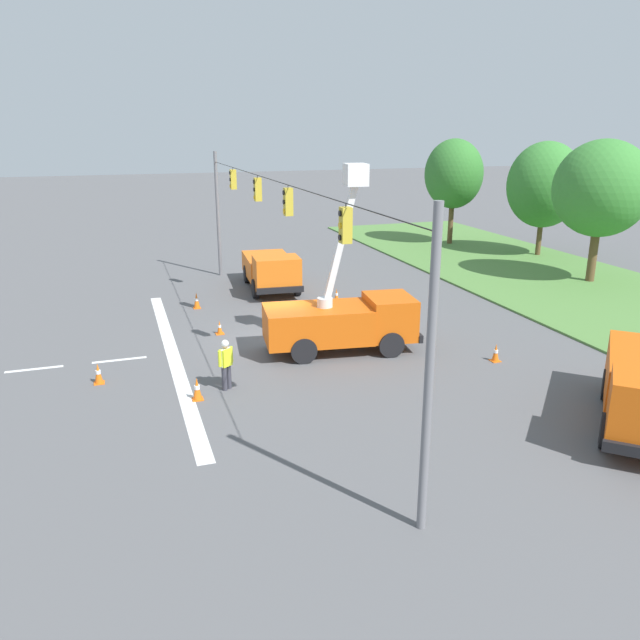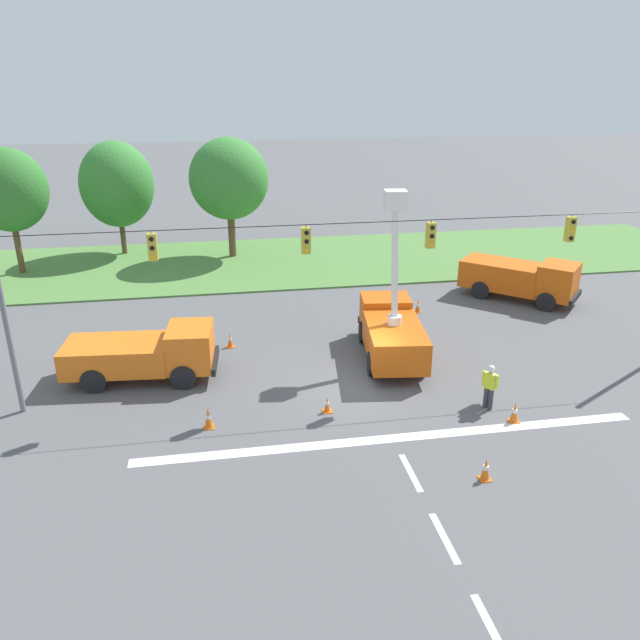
# 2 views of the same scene
# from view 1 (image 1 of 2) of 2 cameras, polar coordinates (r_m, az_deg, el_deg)

# --- Properties ---
(ground_plane) EXTENTS (200.00, 200.00, 0.00)m
(ground_plane) POSITION_cam_1_polar(r_m,az_deg,el_deg) (25.75, -4.14, -2.12)
(ground_plane) COLOR #565659
(grass_verge) EXTENTS (56.00, 12.00, 0.10)m
(grass_verge) POSITION_cam_1_polar(r_m,az_deg,el_deg) (34.62, 26.09, 1.30)
(grass_verge) COLOR #517F3D
(grass_verge) RESTS_ON ground
(lane_markings) EXTENTS (17.60, 15.25, 0.01)m
(lane_markings) POSITION_cam_1_polar(r_m,az_deg,el_deg) (25.07, -16.68, -3.38)
(lane_markings) COLOR silver
(lane_markings) RESTS_ON ground
(signal_gantry) EXTENTS (26.20, 0.33, 7.20)m
(signal_gantry) POSITION_cam_1_polar(r_m,az_deg,el_deg) (24.59, -4.36, 7.98)
(signal_gantry) COLOR slate
(signal_gantry) RESTS_ON ground
(tree_far_west) EXTENTS (4.61, 4.12, 7.72)m
(tree_far_west) POSITION_cam_1_polar(r_m,az_deg,el_deg) (47.77, 12.13, 12.92)
(tree_far_west) COLOR brown
(tree_far_west) RESTS_ON ground
(tree_west) EXTENTS (4.82, 4.97, 7.64)m
(tree_west) POSITION_cam_1_polar(r_m,az_deg,el_deg) (45.01, 19.85, 11.54)
(tree_west) COLOR brown
(tree_west) RESTS_ON ground
(tree_centre) EXTENTS (5.16, 5.20, 7.93)m
(tree_centre) POSITION_cam_1_polar(r_m,az_deg,el_deg) (38.11, 24.35, 10.87)
(tree_centre) COLOR brown
(tree_centre) RESTS_ON ground
(utility_truck_bucket_lift) EXTENTS (3.02, 6.24, 7.24)m
(utility_truck_bucket_lift) POSITION_cam_1_polar(r_m,az_deg,el_deg) (24.43, 2.09, 0.24)
(utility_truck_bucket_lift) COLOR #D6560F
(utility_truck_bucket_lift) RESTS_ON ground
(utility_truck_support_near) EXTENTS (6.23, 2.90, 2.15)m
(utility_truck_support_near) POSITION_cam_1_polar(r_m,az_deg,el_deg) (34.00, -4.49, 4.63)
(utility_truck_support_near) COLOR orange
(utility_truck_support_near) RESTS_ON ground
(road_worker) EXTENTS (0.43, 0.55, 1.77)m
(road_worker) POSITION_cam_1_polar(r_m,az_deg,el_deg) (21.17, -8.61, -3.78)
(road_worker) COLOR #383842
(road_worker) RESTS_ON ground
(traffic_cone_foreground_left) EXTENTS (0.36, 0.36, 0.67)m
(traffic_cone_foreground_left) POSITION_cam_1_polar(r_m,az_deg,el_deg) (31.71, 1.52, 2.27)
(traffic_cone_foreground_left) COLOR orange
(traffic_cone_foreground_left) RESTS_ON ground
(traffic_cone_foreground_right) EXTENTS (0.36, 0.36, 0.70)m
(traffic_cone_foreground_right) POSITION_cam_1_polar(r_m,az_deg,el_deg) (24.56, 15.77, -2.90)
(traffic_cone_foreground_right) COLOR orange
(traffic_cone_foreground_right) RESTS_ON ground
(traffic_cone_mid_left) EXTENTS (0.36, 0.36, 0.76)m
(traffic_cone_mid_left) POSITION_cam_1_polar(r_m,az_deg,el_deg) (20.77, -11.17, -6.19)
(traffic_cone_mid_left) COLOR orange
(traffic_cone_mid_left) RESTS_ON ground
(traffic_cone_mid_right) EXTENTS (0.36, 0.36, 0.79)m
(traffic_cone_mid_right) POSITION_cam_1_polar(r_m,az_deg,el_deg) (31.09, -11.22, 1.76)
(traffic_cone_mid_right) COLOR orange
(traffic_cone_mid_right) RESTS_ON ground
(traffic_cone_near_bucket) EXTENTS (0.36, 0.36, 0.60)m
(traffic_cone_near_bucket) POSITION_cam_1_polar(r_m,az_deg,el_deg) (27.07, -9.17, -0.69)
(traffic_cone_near_bucket) COLOR orange
(traffic_cone_near_bucket) RESTS_ON ground
(traffic_cone_lane_edge_a) EXTENTS (0.36, 0.36, 0.74)m
(traffic_cone_lane_edge_a) POSITION_cam_1_polar(r_m,az_deg,el_deg) (22.96, -19.62, -4.63)
(traffic_cone_lane_edge_a) COLOR orange
(traffic_cone_lane_edge_a) RESTS_ON ground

